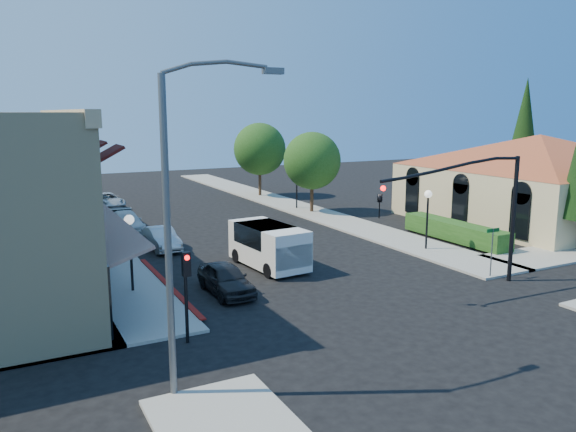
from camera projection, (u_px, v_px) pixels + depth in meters
name	position (u px, v px, depth m)	size (l,w,h in m)	color
ground	(396.00, 318.00, 22.11)	(120.00, 120.00, 0.00)	black
sidewalk_left	(74.00, 221.00, 41.69)	(3.50, 50.00, 0.12)	gray
sidewalk_right	(283.00, 203.00, 49.62)	(3.50, 50.00, 0.12)	gray
curb_red_strip	(168.00, 288.00, 25.96)	(0.25, 10.00, 0.06)	maroon
mission_building	(538.00, 170.00, 41.43)	(30.12, 30.12, 6.40)	beige
hedge	(454.00, 241.00, 35.26)	(1.40, 8.00, 1.10)	#1E4814
conifer_far	(524.00, 131.00, 49.34)	(3.20, 3.20, 11.00)	#342314
street_tree_a	(312.00, 161.00, 44.53)	(4.56, 4.56, 6.48)	#342314
street_tree_b	(260.00, 149.00, 53.19)	(4.94, 4.94, 7.02)	#342314
signal_mast_arm	(482.00, 200.00, 25.32)	(8.01, 0.39, 6.00)	black
secondary_signal	(186.00, 280.00, 19.29)	(0.28, 0.42, 3.32)	black
cobra_streetlight	(180.00, 214.00, 15.26)	(3.60, 0.25, 9.31)	#595B5E
street_name_sign	(492.00, 244.00, 27.12)	(0.80, 0.06, 2.50)	#595B5E
lamppost_left_near	(130.00, 233.00, 24.74)	(0.44, 0.44, 3.57)	black
lamppost_left_far	(84.00, 193.00, 36.95)	(0.44, 0.44, 3.57)	black
lamppost_right_near	(428.00, 205.00, 32.44)	(0.44, 0.44, 3.57)	black
lamppost_right_far	(297.00, 177.00, 46.40)	(0.44, 0.44, 3.57)	black
white_van	(269.00, 243.00, 29.15)	(2.57, 5.17, 2.22)	silver
parked_car_a	(226.00, 279.00, 25.05)	(1.61, 4.01, 1.37)	black
parked_car_b	(161.00, 238.00, 33.10)	(1.39, 4.00, 1.32)	#B2B5B7
parked_car_c	(127.00, 222.00, 38.03)	(1.86, 4.58, 1.33)	silver
parked_car_d	(107.00, 201.00, 47.45)	(2.10, 4.55, 1.27)	#B7BABC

